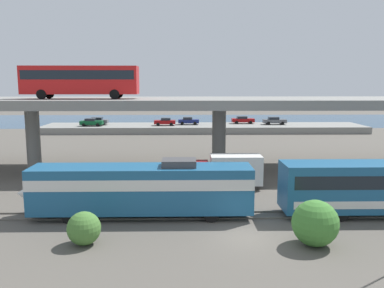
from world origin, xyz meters
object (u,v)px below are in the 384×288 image
Objects in this scene: parked_car_0 at (274,121)px; parked_car_2 at (165,122)px; service_truck_west at (226,171)px; parked_car_1 at (96,121)px; transit_bus_on_overpass at (80,79)px; train_locomotive at (131,187)px; parked_car_5 at (91,122)px; parked_car_4 at (243,120)px; parked_car_3 at (188,121)px.

parked_car_2 is at bearing -176.24° from parked_car_0.
service_truck_west is 48.66m from parked_car_1.
transit_bus_on_overpass is 36.73m from parked_car_2.
parked_car_1 is at bearing -64.20° from service_truck_west.
parked_car_0 is (14.20, 43.72, 0.41)m from service_truck_west.
parked_car_2 is (-7.51, 42.30, 0.41)m from service_truck_west.
parked_car_5 is (-13.99, 49.16, -0.14)m from train_locomotive.
parked_car_4 is (22.85, 38.59, -7.87)m from transit_bus_on_overpass.
parked_car_0 is 1.00× the size of parked_car_4.
parked_car_3 is at bearing -170.68° from parked_car_4.
parked_car_2 is at bearing -167.64° from parked_car_4.
parked_car_0 and parked_car_4 have the same top height.
parked_car_4 is 30.09m from parked_car_5.
train_locomotive is 3.60× the size of parked_car_1.
service_truck_west reaches higher than parked_car_0.
parked_car_3 is at bearing -107.68° from transit_bus_on_overpass.
parked_car_2 is at bearing -160.55° from parked_car_3.
train_locomotive reaches higher than parked_car_5.
service_truck_west is at bearing -62.47° from parked_car_5.
parked_car_3 is 18.82m from parked_car_5.
parked_car_1 is 1.13× the size of parked_car_2.
parked_car_5 is (-14.10, -0.85, -0.00)m from parked_car_2.
service_truck_west is 44.01m from parked_car_3.
transit_bus_on_overpass is 1.76× the size of service_truck_west.
parked_car_1 and parked_car_5 have the same top height.
parked_car_5 is at bearing 3.44° from parked_car_2.
parked_car_3 is (-2.94, 43.91, 0.41)m from service_truck_west.
train_locomotive is at bearing 104.75° from parked_car_1.
service_truck_west is at bearing 154.04° from transit_bus_on_overpass.
transit_bus_on_overpass reaches higher than parked_car_5.
parked_car_0 is at bearing -0.62° from parked_car_3.
transit_bus_on_overpass is (-7.05, 14.86, 7.72)m from train_locomotive.
transit_bus_on_overpass is 2.63× the size of parked_car_4.
transit_bus_on_overpass is at bearing 100.07° from parked_car_1.
transit_bus_on_overpass is 39.38m from parked_car_3.
service_truck_west is 1.66× the size of parked_car_2.
service_truck_west is 1.60× the size of parked_car_5.
parked_car_1 is at bearing -176.24° from parked_car_4.
parked_car_3 is 0.96× the size of parked_car_5.
transit_bus_on_overpass is at bearing -120.63° from parked_car_4.
parked_car_5 is at bearing -172.49° from parked_car_3.
parked_car_0 is at bearing -176.24° from parked_car_2.
train_locomotive is 4.09× the size of parked_car_3.
train_locomotive is 55.74m from parked_car_4.
transit_bus_on_overpass is at bearing -128.28° from parked_car_0.
service_truck_west is (14.67, -7.14, -8.28)m from transit_bus_on_overpass.
train_locomotive is 4.07× the size of parked_car_2.
parked_car_1 is 13.75m from parked_car_2.
parked_car_1 and parked_car_4 have the same top height.
parked_car_5 is at bearing -62.47° from service_truck_west.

